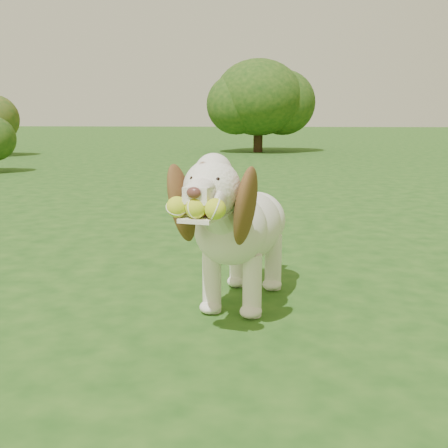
{
  "coord_description": "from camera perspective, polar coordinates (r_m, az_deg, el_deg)",
  "views": [
    {
      "loc": [
        -0.15,
        -2.93,
        1.08
      ],
      "look_at": [
        -0.38,
        -0.17,
        0.52
      ],
      "focal_mm": 45.0,
      "sensor_mm": 36.0,
      "label": 1
    }
  ],
  "objects": [
    {
      "name": "dog",
      "position": [
        3.1,
        1.56,
        0.06
      ],
      "size": [
        0.66,
        1.37,
        0.89
      ],
      "rotation": [
        0.0,
        0.0,
        -0.23
      ],
      "color": "white",
      "rests_on": "ground"
    },
    {
      "name": "ground",
      "position": [
        3.13,
        7.24,
        -8.95
      ],
      "size": [
        80.0,
        80.0,
        0.0
      ],
      "primitive_type": "plane",
      "color": "#1B4614",
      "rests_on": "ground"
    },
    {
      "name": "shrub_i",
      "position": [
        15.54,
        3.53,
        12.7
      ],
      "size": [
        2.4,
        2.4,
        2.49
      ],
      "color": "#382314",
      "rests_on": "ground"
    }
  ]
}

